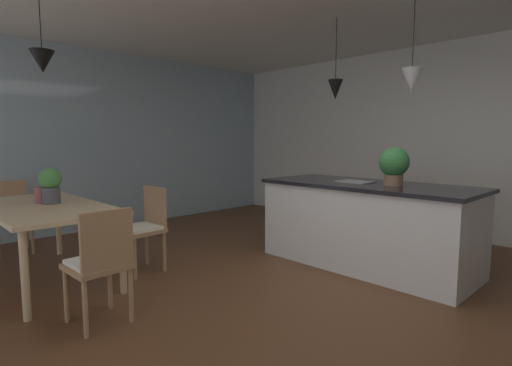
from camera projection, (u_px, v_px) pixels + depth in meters
ground_plane at (313, 308)px, 3.24m from camera, size 10.00×8.40×0.04m
wall_back_kitchen at (462, 141)px, 5.35m from camera, size 10.00×0.12×2.70m
window_wall_left_glazing at (102, 141)px, 5.99m from camera, size 0.06×8.40×2.70m
dining_table at (43, 212)px, 3.76m from camera, size 1.85×0.93×0.74m
chair_window_end at (11, 214)px, 4.71m from camera, size 0.43×0.43×0.87m
chair_far_right at (145, 226)px, 4.07m from camera, size 0.42×0.42×0.87m
chair_kitchen_end at (100, 262)px, 2.87m from camera, size 0.41×0.41×0.87m
kitchen_island at (366, 224)px, 4.24m from camera, size 2.24×0.96×0.91m
pendant_over_table at (42, 61)px, 3.55m from camera, size 0.21×0.21×0.74m
pendant_over_island_main at (335, 89)px, 4.39m from camera, size 0.17×0.17×0.89m
pendant_over_island_aux at (412, 80)px, 3.77m from camera, size 0.19×0.19×0.89m
potted_plant_on_island at (394, 164)px, 3.96m from camera, size 0.30×0.30×0.39m
potted_plant_on_table at (51, 184)px, 3.82m from camera, size 0.20×0.20×0.35m
vase_on_dining_table at (41, 195)px, 3.85m from camera, size 0.11×0.11×0.16m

